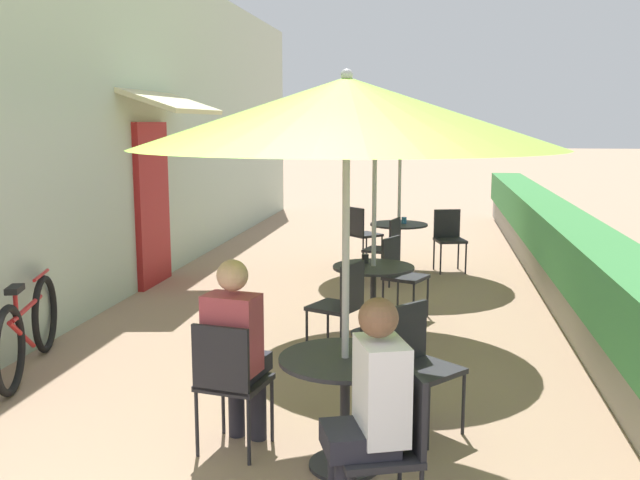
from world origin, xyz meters
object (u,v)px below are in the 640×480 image
(patio_umbrella_near, at_px, (347,113))
(patio_umbrella_mid, at_px, (375,117))
(cafe_chair_far_back, at_px, (449,235))
(cafe_chair_mid_left, at_px, (400,270))
(patio_table_near, at_px, (345,386))
(patio_umbrella_far, at_px, (401,119))
(cafe_chair_far_left, at_px, (361,231))
(coffee_cup_near, at_px, (359,348))
(cafe_chair_near_right, at_px, (391,438))
(patio_table_mid, at_px, (373,284))
(cafe_chair_far_right, at_px, (387,245))
(coffee_cup_far, at_px, (404,220))
(seated_patron_near_right, at_px, (370,408))
(seated_patron_near_left, at_px, (236,345))
(coffee_cup_mid, at_px, (365,259))
(cafe_chair_near_back, at_px, (418,357))
(cafe_chair_near_left, at_px, (229,376))
(patio_table_far, at_px, (399,237))
(bicycle_second, at_px, (28,329))
(cafe_chair_mid_right, at_px, (342,301))

(patio_umbrella_near, relative_size, patio_umbrella_mid, 1.00)
(patio_umbrella_mid, height_order, cafe_chair_far_back, patio_umbrella_mid)
(cafe_chair_mid_left, bearing_deg, patio_table_near, 20.73)
(patio_umbrella_far, xyz_separation_m, cafe_chair_far_left, (-0.58, 0.47, -1.63))
(cafe_chair_mid_left, bearing_deg, coffee_cup_near, 21.99)
(cafe_chair_near_right, height_order, cafe_chair_far_back, same)
(patio_table_mid, height_order, cafe_chair_far_right, cafe_chair_far_right)
(coffee_cup_far, bearing_deg, seated_patron_near_right, -89.02)
(seated_patron_near_left, relative_size, patio_umbrella_mid, 0.51)
(seated_patron_near_left, height_order, patio_table_mid, seated_patron_near_left)
(coffee_cup_mid, bearing_deg, cafe_chair_near_back, -75.84)
(cafe_chair_near_left, relative_size, cafe_chair_near_back, 1.00)
(coffee_cup_near, bearing_deg, cafe_chair_near_left, -179.91)
(patio_table_mid, xyz_separation_m, cafe_chair_far_left, (-0.48, 3.50, -0.00))
(coffee_cup_near, bearing_deg, cafe_chair_far_back, 83.83)
(patio_table_near, height_order, cafe_chair_near_back, cafe_chair_near_back)
(cafe_chair_far_right, bearing_deg, cafe_chair_far_back, -24.11)
(patio_table_far, bearing_deg, cafe_chair_far_right, -99.17)
(patio_umbrella_near, height_order, cafe_chair_near_right, patio_umbrella_near)
(cafe_chair_far_left, bearing_deg, cafe_chair_near_back, -35.26)
(seated_patron_near_left, relative_size, cafe_chair_far_back, 1.44)
(patio_table_near, distance_m, patio_table_far, 5.82)
(patio_umbrella_near, relative_size, coffee_cup_far, 27.36)
(patio_table_near, xyz_separation_m, coffee_cup_far, (0.10, 5.85, 0.23))
(patio_umbrella_mid, bearing_deg, bicycle_second, -151.50)
(patio_table_near, height_order, cafe_chair_far_back, cafe_chair_far_back)
(patio_table_near, bearing_deg, cafe_chair_mid_right, 97.91)
(cafe_chair_far_back, xyz_separation_m, bicycle_second, (-3.58, -4.81, -0.15))
(coffee_cup_far, bearing_deg, cafe_chair_far_back, 20.47)
(seated_patron_near_right, xyz_separation_m, cafe_chair_near_back, (0.21, 1.32, -0.17))
(patio_umbrella_near, height_order, coffee_cup_far, patio_umbrella_near)
(cafe_chair_far_back, height_order, bicycle_second, cafe_chair_far_back)
(seated_patron_near_left, bearing_deg, cafe_chair_far_left, 98.80)
(cafe_chair_near_left, height_order, patio_table_far, cafe_chair_near_left)
(cafe_chair_near_back, distance_m, patio_table_far, 5.22)
(seated_patron_near_left, height_order, cafe_chair_far_left, seated_patron_near_left)
(cafe_chair_mid_right, distance_m, cafe_chair_far_back, 4.13)
(cafe_chair_near_left, height_order, cafe_chair_far_right, same)
(patio_table_mid, bearing_deg, coffee_cup_mid, 124.32)
(patio_umbrella_near, height_order, bicycle_second, patio_umbrella_near)
(seated_patron_near_left, height_order, seated_patron_near_right, same)
(cafe_chair_near_right, distance_m, patio_table_far, 6.50)
(cafe_chair_near_right, height_order, patio_table_mid, cafe_chair_near_right)
(seated_patron_near_left, relative_size, cafe_chair_far_right, 1.44)
(patio_umbrella_mid, height_order, patio_umbrella_far, same)
(patio_umbrella_mid, bearing_deg, coffee_cup_near, -86.98)
(patio_umbrella_near, relative_size, patio_table_mid, 3.07)
(patio_umbrella_near, height_order, patio_umbrella_mid, same)
(cafe_chair_near_left, distance_m, cafe_chair_near_back, 1.29)
(patio_umbrella_far, height_order, coffee_cup_far, patio_umbrella_far)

